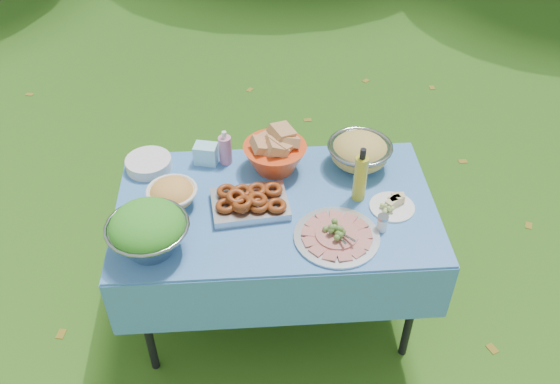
# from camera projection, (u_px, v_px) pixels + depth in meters

# --- Properties ---
(ground) EXTENTS (80.00, 80.00, 0.00)m
(ground) POSITION_uv_depth(u_px,v_px,m) (276.00, 308.00, 3.22)
(ground) COLOR #123309
(ground) RESTS_ON ground
(picnic_table) EXTENTS (1.46, 0.86, 0.76)m
(picnic_table) POSITION_uv_depth(u_px,v_px,m) (276.00, 260.00, 2.97)
(picnic_table) COLOR #72A7DC
(picnic_table) RESTS_ON ground
(salad_bowl) EXTENTS (0.36, 0.36, 0.22)m
(salad_bowl) POSITION_uv_depth(u_px,v_px,m) (148.00, 230.00, 2.43)
(salad_bowl) COLOR gray
(salad_bowl) RESTS_ON picnic_table
(pasta_bowl_white) EXTENTS (0.28, 0.28, 0.13)m
(pasta_bowl_white) POSITION_uv_depth(u_px,v_px,m) (172.00, 194.00, 2.68)
(pasta_bowl_white) COLOR silver
(pasta_bowl_white) RESTS_ON picnic_table
(plate_stack) EXTENTS (0.26, 0.26, 0.05)m
(plate_stack) POSITION_uv_depth(u_px,v_px,m) (149.00, 163.00, 2.90)
(plate_stack) COLOR silver
(plate_stack) RESTS_ON picnic_table
(wipes_box) EXTENTS (0.13, 0.10, 0.10)m
(wipes_box) POSITION_uv_depth(u_px,v_px,m) (206.00, 154.00, 2.92)
(wipes_box) COLOR #99E2F2
(wipes_box) RESTS_ON picnic_table
(sanitizer_bottle) EXTENTS (0.07, 0.07, 0.18)m
(sanitizer_bottle) POSITION_uv_depth(u_px,v_px,m) (225.00, 147.00, 2.90)
(sanitizer_bottle) COLOR #CA7A9D
(sanitizer_bottle) RESTS_ON picnic_table
(bread_bowl) EXTENTS (0.31, 0.31, 0.21)m
(bread_bowl) POSITION_uv_depth(u_px,v_px,m) (275.00, 151.00, 2.85)
(bread_bowl) COLOR #DE4217
(bread_bowl) RESTS_ON picnic_table
(pasta_bowl_steel) EXTENTS (0.34, 0.34, 0.17)m
(pasta_bowl_steel) POSITION_uv_depth(u_px,v_px,m) (360.00, 151.00, 2.88)
(pasta_bowl_steel) COLOR gray
(pasta_bowl_steel) RESTS_ON picnic_table
(fried_tray) EXTENTS (0.37, 0.28, 0.08)m
(fried_tray) POSITION_uv_depth(u_px,v_px,m) (250.00, 201.00, 2.67)
(fried_tray) COLOR #B2B3B7
(fried_tray) RESTS_ON picnic_table
(charcuterie_platter) EXTENTS (0.40, 0.40, 0.09)m
(charcuterie_platter) POSITION_uv_depth(u_px,v_px,m) (337.00, 231.00, 2.53)
(charcuterie_platter) COLOR silver
(charcuterie_platter) RESTS_ON picnic_table
(oil_bottle) EXTENTS (0.07, 0.07, 0.28)m
(oil_bottle) POSITION_uv_depth(u_px,v_px,m) (361.00, 174.00, 2.66)
(oil_bottle) COLOR gold
(oil_bottle) RESTS_ON picnic_table
(cheese_plate) EXTENTS (0.23, 0.23, 0.06)m
(cheese_plate) POSITION_uv_depth(u_px,v_px,m) (393.00, 203.00, 2.68)
(cheese_plate) COLOR silver
(cheese_plate) RESTS_ON picnic_table
(shaker) EXTENTS (0.06, 0.06, 0.08)m
(shaker) POSITION_uv_depth(u_px,v_px,m) (382.00, 223.00, 2.57)
(shaker) COLOR white
(shaker) RESTS_ON picnic_table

